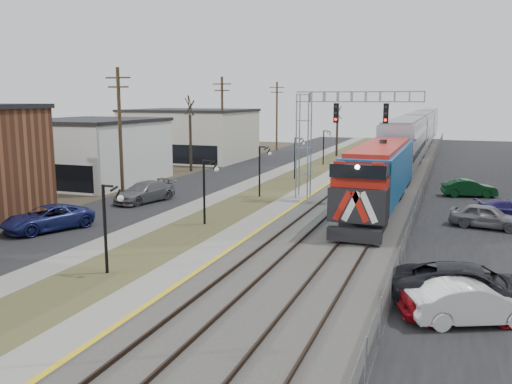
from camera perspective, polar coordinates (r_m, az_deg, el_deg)
The scene contains 24 objects.
ground at distance 16.88m, azimuth -20.14°, elevation -17.73°, with size 160.00×160.00×0.00m, color #473D2D.
street_west at distance 51.58m, azimuth -4.88°, elevation 1.31°, with size 7.00×120.00×0.04m, color black.
sidewalk at distance 49.87m, azimuth -0.18°, elevation 1.07°, with size 2.00×120.00×0.08m, color gray.
grass_median at distance 48.93m, azimuth 3.12°, elevation 0.88°, with size 4.00×120.00×0.06m, color #484927.
platform at distance 48.14m, azimuth 6.54°, elevation 0.79°, with size 2.00×120.00×0.24m, color gray.
ballast_bed at distance 47.25m, azimuth 12.44°, elevation 0.43°, with size 8.00×120.00×0.20m, color #595651.
platform_edge at distance 47.93m, azimuth 7.57°, elevation 0.88°, with size 0.24×120.00×0.01m, color gold.
track_near at distance 47.52m, azimuth 10.06°, elevation 0.77°, with size 1.58×120.00×0.15m.
track_far at distance 47.06m, azimuth 14.26°, elevation 0.53°, with size 1.58×120.00×0.15m.
train at distance 71.87m, azimuth 16.44°, elevation 5.68°, with size 3.00×85.85×5.33m.
signal_gantry at distance 40.27m, azimuth 7.43°, elevation 6.84°, with size 9.00×1.07×8.15m.
lampposts at distance 33.18m, azimuth -5.27°, elevation 0.00°, with size 0.14×62.14×4.00m.
utility_poles at distance 43.83m, azimuth -14.10°, elevation 6.09°, with size 0.28×80.28×10.00m.
fence at distance 46.80m, azimuth 17.57°, elevation 0.97°, with size 0.04×120.00×1.60m, color gray.
buildings_west at distance 47.32m, azimuth -21.10°, elevation 3.57°, with size 14.00×67.00×7.00m.
bare_trees at distance 55.27m, azimuth -4.31°, elevation 4.69°, with size 12.30×42.30×5.95m.
car_lot_a at distance 20.29m, azimuth 20.60°, elevation -10.85°, with size 1.63×4.06×1.38m, color #9F0C15.
car_lot_b at distance 20.28m, azimuth 21.77°, elevation -10.87°, with size 1.52×4.36×1.44m, color white.
car_lot_c at distance 21.47m, azimuth 21.94°, elevation -9.46°, with size 2.70×5.85×1.63m, color black.
car_lot_d at distance 37.87m, azimuth 25.35°, elevation -1.78°, with size 1.78×4.38×1.27m, color navy.
car_lot_e at distance 34.93m, azimuth 23.13°, elevation -2.41°, with size 1.68×4.17×1.42m, color slate.
car_lot_f at distance 45.51m, azimuth 21.52°, elevation 0.34°, with size 1.42×4.07×1.34m, color #0B3B19.
car_street_a at distance 33.82m, azimuth -21.09°, elevation -2.65°, with size 2.39×5.17×1.44m, color navy.
car_street_b at distance 40.98m, azimuth -11.64°, elevation -0.05°, with size 2.10×5.16×1.50m, color slate.
Camera 1 is at (9.99, -11.26, 7.65)m, focal length 38.00 mm.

